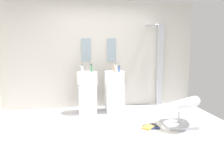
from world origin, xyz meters
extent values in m
cube|color=silver|center=(0.00, 0.00, -0.02)|extent=(4.80, 3.60, 0.04)
cube|color=beige|center=(0.00, 1.65, 1.30)|extent=(4.80, 0.10, 2.60)
cube|color=white|center=(-0.31, 1.17, 0.33)|extent=(0.40, 0.40, 0.65)
cylinder|color=white|center=(-0.31, 1.17, 0.79)|extent=(0.46, 0.46, 0.28)
cylinder|color=#B7BABF|center=(-0.31, 1.30, 0.99)|extent=(0.02, 0.02, 0.10)
cube|color=white|center=(0.31, 1.17, 0.33)|extent=(0.40, 0.40, 0.65)
cylinder|color=white|center=(0.31, 1.17, 0.79)|extent=(0.46, 0.46, 0.28)
cylinder|color=#B7BABF|center=(0.31, 1.30, 0.99)|extent=(0.02, 0.02, 0.10)
cube|color=#8C9EA8|center=(-0.31, 1.58, 1.41)|extent=(0.22, 0.03, 0.56)
cube|color=#8C9EA8|center=(0.31, 1.58, 1.41)|extent=(0.22, 0.03, 0.56)
cube|color=#B7BABF|center=(1.54, 1.53, 1.02)|extent=(0.14, 0.08, 2.05)
cylinder|color=#B7BABF|center=(1.39, 1.51, 2.03)|extent=(0.30, 0.02, 0.02)
cylinder|color=#B7BABF|center=(1.24, 1.48, 2.03)|extent=(0.24, 0.24, 0.02)
cube|color=#B7BABF|center=(1.35, 0.08, 0.03)|extent=(0.56, 0.50, 0.06)
cylinder|color=#B7BABF|center=(1.35, 0.08, 0.20)|extent=(0.05, 0.05, 0.34)
torus|color=white|center=(1.35, 0.08, 0.40)|extent=(1.08, 1.08, 0.49)
cube|color=white|center=(0.68, 0.05, 0.01)|extent=(1.03, 0.61, 0.01)
cube|color=#38383D|center=(0.80, 0.08, 0.03)|extent=(0.27, 0.26, 0.03)
cube|color=gold|center=(0.74, 0.03, 0.03)|extent=(0.26, 0.25, 0.03)
cube|color=navy|center=(0.82, 0.06, 0.02)|extent=(0.23, 0.22, 0.03)
cylinder|color=white|center=(0.56, 0.07, 0.06)|extent=(0.08, 0.08, 0.09)
cylinder|color=#59996B|center=(-0.21, 1.07, 1.01)|extent=(0.05, 0.05, 0.15)
cylinder|color=black|center=(-0.21, 1.07, 1.10)|extent=(0.03, 0.03, 0.02)
cylinder|color=white|center=(0.30, 1.02, 1.02)|extent=(0.06, 0.06, 0.17)
cylinder|color=black|center=(0.30, 1.02, 1.12)|extent=(0.03, 0.03, 0.02)
cylinder|color=#99999E|center=(-0.22, 1.26, 1.01)|extent=(0.05, 0.05, 0.15)
cylinder|color=black|center=(-0.22, 1.26, 1.10)|extent=(0.03, 0.03, 0.02)
cylinder|color=#4C72B7|center=(0.39, 1.04, 1.00)|extent=(0.05, 0.05, 0.13)
cylinder|color=black|center=(0.39, 1.04, 1.07)|extent=(0.03, 0.03, 0.02)
cylinder|color=silver|center=(-0.42, 1.20, 1.01)|extent=(0.06, 0.06, 0.14)
cylinder|color=black|center=(-0.42, 1.20, 1.09)|extent=(0.03, 0.03, 0.02)
cylinder|color=#C68C38|center=(0.28, 1.02, 1.01)|extent=(0.04, 0.04, 0.15)
cylinder|color=black|center=(0.28, 1.02, 1.09)|extent=(0.02, 0.02, 0.02)
camera|label=1|loc=(-0.50, -3.43, 1.50)|focal=33.10mm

